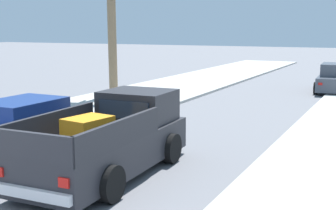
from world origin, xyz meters
name	(u,v)px	position (x,y,z in m)	size (l,w,h in m)	color
sidewalk_left	(99,107)	(-5.40, 12.00, 0.06)	(5.23, 60.00, 0.12)	#B2AFA8
curb_left	(123,110)	(-4.19, 12.00, 0.05)	(0.16, 60.00, 0.10)	silver
pickup_truck	(111,140)	(-0.12, 4.93, 0.79)	(2.34, 5.27, 1.80)	#28282D
car_left_near	(21,131)	(-2.98, 4.98, 0.71)	(2.05, 4.27, 1.54)	navy
car_right_near	(336,79)	(3.05, 21.90, 0.71)	(2.18, 4.33, 1.54)	#474C56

